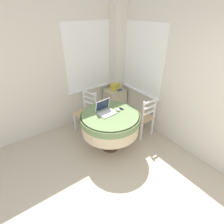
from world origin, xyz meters
TOP-DOWN VIEW (x-y plane):
  - corner_room_shell at (1.29, 2.03)m, footprint 4.45×5.04m
  - round_dining_table at (1.03, 1.91)m, footprint 1.09×1.09m
  - laptop at (0.99, 2.00)m, footprint 0.33×0.29m
  - computer_mouse at (1.22, 1.92)m, footprint 0.06×0.09m
  - cell_phone at (1.30, 1.94)m, footprint 0.07×0.11m
  - dining_chair_near_back_window at (0.97, 2.72)m, footprint 0.50×0.49m
  - dining_chair_near_right_window at (1.84, 1.84)m, footprint 0.39×0.40m
  - corner_cabinet at (1.91, 2.94)m, footprint 0.50×0.43m
  - storage_box at (1.89, 2.91)m, footprint 0.21×0.14m
  - book_on_cabinet at (1.95, 2.88)m, footprint 0.12×0.20m

SIDE VIEW (x-z plane):
  - corner_cabinet at x=1.91m, z-range 0.00..0.67m
  - dining_chair_near_back_window at x=0.97m, z-range -0.01..0.90m
  - dining_chair_near_right_window at x=1.84m, z-range -0.01..0.90m
  - round_dining_table at x=1.03m, z-range 0.23..1.00m
  - book_on_cabinet at x=1.95m, z-range 0.67..0.69m
  - storage_box at x=1.89m, z-range 0.67..0.83m
  - cell_phone at x=1.30m, z-range 0.78..0.79m
  - computer_mouse at x=1.22m, z-range 0.78..0.82m
  - laptop at x=0.99m, z-range 0.71..0.94m
  - corner_room_shell at x=1.29m, z-range 0.00..2.55m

